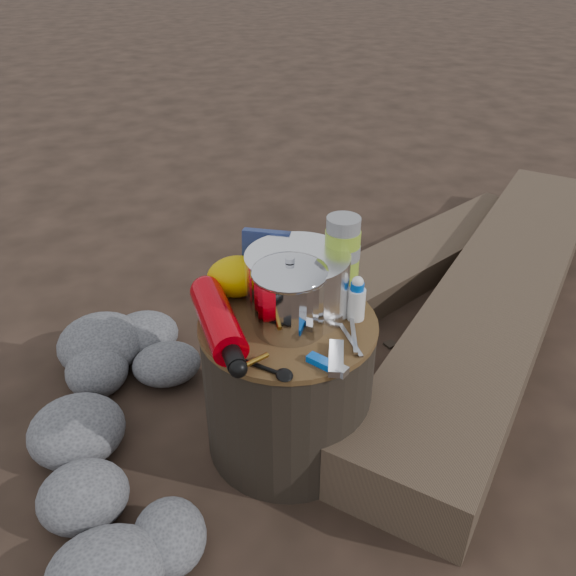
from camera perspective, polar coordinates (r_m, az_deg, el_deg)
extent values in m
plane|color=#2F221A|center=(1.65, 0.00, -14.35)|extent=(60.00, 60.00, 0.00)
cylinder|color=black|center=(1.51, 0.00, -9.27)|extent=(0.42, 0.42, 0.39)
cube|color=#433427|center=(2.19, 19.82, -0.42)|extent=(1.66, 1.73, 0.17)
cube|color=#433427|center=(2.38, 12.24, 2.67)|extent=(1.31, 0.86, 0.11)
cylinder|color=white|center=(1.39, 0.90, 0.48)|extent=(0.25, 0.25, 0.15)
cylinder|color=silver|center=(1.33, 0.18, -0.65)|extent=(0.17, 0.17, 0.17)
cylinder|color=#8FB72B|center=(1.44, 5.18, 2.80)|extent=(0.09, 0.09, 0.21)
cylinder|color=black|center=(1.51, 2.10, 2.26)|extent=(0.08, 0.08, 0.12)
ellipsoid|color=#CFA300|center=(1.47, -4.99, 1.11)|extent=(0.15, 0.12, 0.10)
cube|color=navy|center=(1.49, -2.10, 2.74)|extent=(0.12, 0.07, 0.15)
cube|color=#064CBA|center=(1.26, 3.42, -7.17)|extent=(0.08, 0.09, 0.02)
cube|color=#B3B3B8|center=(1.27, 4.65, -6.73)|extent=(0.06, 0.12, 0.02)
cylinder|color=silver|center=(1.39, 6.59, -1.18)|extent=(0.04, 0.04, 0.10)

